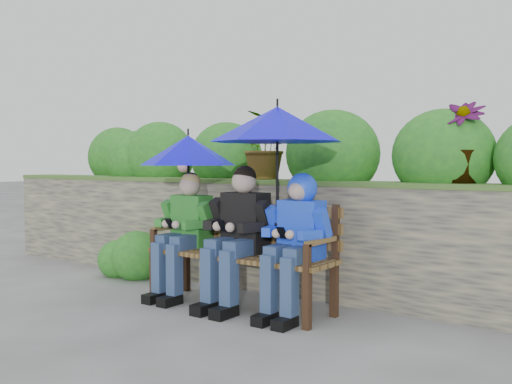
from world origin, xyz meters
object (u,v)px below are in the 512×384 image
Objects in this scene: boy_right at (296,232)px; park_bench at (244,247)px; boy_middle at (238,230)px; boy_left at (184,228)px; umbrella_left at (188,150)px; umbrella_right at (277,124)px.

park_bench is at bearing 173.26° from boy_right.
boy_middle reaches higher than boy_right.
boy_left is 0.60m from boy_middle.
umbrella_left is 0.99m from umbrella_right.
umbrella_left reaches higher than park_bench.
park_bench is 1.57× the size of umbrella_right.
boy_middle is 0.54m from boy_right.
boy_left is 0.95× the size of boy_middle.
boy_left is at bearing 179.41° from boy_middle.
park_bench is 1.48× the size of boy_right.
boy_middle is 0.92m from umbrella_right.
boy_right is 1.06× the size of umbrella_right.
umbrella_right reaches higher than umbrella_left.
boy_middle reaches higher than boy_left.
umbrella_left is at bearing 177.14° from umbrella_right.
boy_left is 1.30m from umbrella_right.
umbrella_right reaches higher than boy_left.
boy_left is 0.68m from umbrella_left.
boy_middle reaches higher than park_bench.
boy_middle is at bearing -176.26° from umbrella_right.
boy_right reaches higher than park_bench.
umbrella_right is at bearing 178.11° from boy_right.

